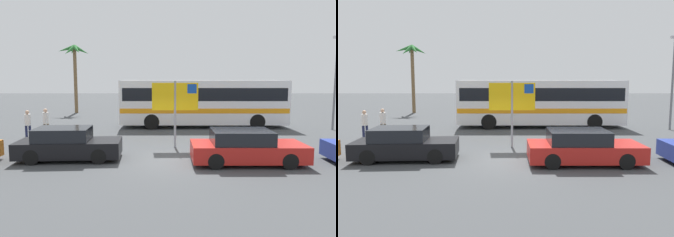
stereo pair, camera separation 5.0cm
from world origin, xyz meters
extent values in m
plane|color=#424447|center=(0.00, 0.00, 0.00)|extent=(120.00, 120.00, 0.00)
cube|color=white|center=(2.42, 9.23, 1.73)|extent=(11.09, 2.67, 2.90)
cube|color=black|center=(2.42, 9.23, 2.28)|extent=(10.64, 2.70, 0.84)
cube|color=orange|center=(2.42, 9.23, 1.22)|extent=(10.98, 2.70, 0.32)
cylinder|color=black|center=(5.85, 10.44, 0.50)|extent=(1.00, 0.28, 1.00)
cylinder|color=black|center=(5.85, 8.02, 0.50)|extent=(1.00, 0.28, 1.00)
cylinder|color=black|center=(-1.02, 10.44, 0.50)|extent=(1.00, 0.28, 1.00)
cylinder|color=black|center=(-1.02, 8.02, 0.50)|extent=(1.00, 0.28, 1.00)
cylinder|color=gray|center=(0.38, 2.50, 1.60)|extent=(0.11, 0.11, 3.20)
cube|color=yellow|center=(0.38, 2.50, 2.45)|extent=(2.20, 0.14, 1.30)
cube|color=#1447A8|center=(1.18, 2.53, 2.82)|extent=(0.44, 0.09, 0.44)
cube|color=black|center=(-3.97, 0.07, 0.48)|extent=(4.22, 1.96, 0.64)
cube|color=black|center=(-4.22, 0.06, 1.06)|extent=(2.23, 1.71, 0.52)
cylinder|color=black|center=(-2.74, 0.93, 0.30)|extent=(0.61, 0.19, 0.60)
cylinder|color=black|center=(-2.65, -0.64, 0.30)|extent=(0.61, 0.19, 0.60)
cylinder|color=black|center=(-5.29, 0.79, 0.30)|extent=(0.61, 0.19, 0.60)
cylinder|color=black|center=(-5.20, -0.79, 0.30)|extent=(0.61, 0.19, 0.60)
cylinder|color=black|center=(7.16, 0.36, 0.30)|extent=(0.60, 0.17, 0.60)
cube|color=red|center=(3.14, -0.53, 0.48)|extent=(4.36, 1.89, 0.64)
cube|color=black|center=(2.88, -0.53, 1.06)|extent=(2.26, 1.74, 0.52)
cylinder|color=black|center=(4.49, 0.34, 0.30)|extent=(0.60, 0.16, 0.60)
cylinder|color=black|center=(4.49, -1.40, 0.30)|extent=(0.60, 0.16, 0.60)
cylinder|color=black|center=(1.79, 0.35, 0.30)|extent=(0.60, 0.16, 0.60)
cylinder|color=black|center=(1.79, -1.40, 0.30)|extent=(0.60, 0.16, 0.60)
cylinder|color=#1E2347|center=(-7.50, 4.55, 0.39)|extent=(0.13, 0.13, 0.77)
cylinder|color=#1E2347|center=(-7.65, 4.45, 0.39)|extent=(0.13, 0.13, 0.77)
cylinder|color=silver|center=(-7.57, 4.50, 1.08)|extent=(0.32, 0.32, 0.61)
sphere|color=tan|center=(-7.57, 4.50, 1.49)|extent=(0.21, 0.21, 0.21)
cylinder|color=#706656|center=(-6.87, 5.00, 0.40)|extent=(0.13, 0.13, 0.80)
cylinder|color=#706656|center=(-6.69, 5.04, 0.40)|extent=(0.13, 0.13, 0.80)
cylinder|color=silver|center=(-6.78, 5.02, 1.11)|extent=(0.32, 0.32, 0.63)
sphere|color=tan|center=(-6.78, 5.02, 1.53)|extent=(0.22, 0.22, 0.22)
cylinder|color=slate|center=(10.71, 7.86, 2.89)|extent=(0.14, 0.14, 5.78)
cylinder|color=brown|center=(-8.82, 18.33, 3.03)|extent=(0.32, 0.32, 6.07)
cone|color=#2D7533|center=(-8.13, 18.21, 5.94)|extent=(1.62, 0.69, 1.05)
cone|color=#2D7533|center=(-8.38, 18.91, 6.04)|extent=(1.31, 1.54, 0.87)
cone|color=#2D7533|center=(-9.15, 18.96, 6.00)|extent=(1.13, 1.61, 0.94)
cone|color=#2D7533|center=(-9.55, 18.22, 6.05)|extent=(1.64, 0.66, 0.85)
cone|color=#2D7533|center=(-9.08, 17.71, 5.89)|extent=(1.02, 1.60, 1.13)
cone|color=#2D7533|center=(-8.43, 17.75, 5.95)|extent=(1.24, 1.55, 1.03)
camera|label=1|loc=(0.04, -12.91, 3.30)|focal=34.69mm
camera|label=2|loc=(0.09, -12.91, 3.30)|focal=34.69mm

